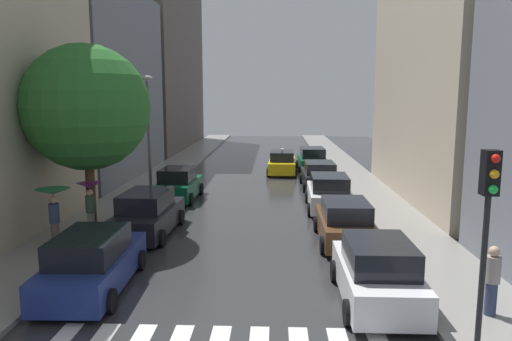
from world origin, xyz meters
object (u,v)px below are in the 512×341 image
Objects in this scene: parked_car_right_fourth at (319,176)px; pedestrian_near_tree at (90,197)px; street_tree_left at (86,108)px; parked_car_left_nearest at (93,263)px; taxi_midroad at (282,163)px; parked_car_left_third at (178,185)px; pedestrian_foreground at (53,203)px; parked_car_right_nearest at (377,273)px; parked_car_right_second at (345,223)px; parked_car_right_third at (329,193)px; parked_car_right_fifth at (312,160)px; traffic_light_right_corner at (488,208)px; parked_car_left_second at (148,214)px; lamp_post_left at (149,126)px; pedestrian_by_kerb at (492,279)px.

parked_car_right_fourth is 2.20× the size of pedestrian_near_tree.
street_tree_left is at bearing -100.56° from pedestrian_near_tree.
taxi_midroad is at bearing -16.73° from parked_car_left_nearest.
street_tree_left is at bearing 155.25° from taxi_midroad.
parked_car_left_third is 8.65m from parked_car_right_fourth.
pedestrian_foreground is at bearing 156.58° from taxi_midroad.
pedestrian_foreground reaches higher than parked_car_right_nearest.
parked_car_right_second is 5.32m from parked_car_right_third.
parked_car_right_fourth is at bearing 0.39° from parked_car_right_nearest.
parked_car_right_fifth is at bearing 59.04° from street_tree_left.
parked_car_right_fourth is at bearing -34.62° from pedestrian_foreground.
taxi_midroad is 24.84m from traffic_light_right_corner.
parked_car_right_fifth is at bearing -1.39° from parked_car_right_fourth.
parked_car_left_third is 1.98× the size of pedestrian_foreground.
parked_car_right_fifth is 1.04× the size of taxi_midroad.
pedestrian_foreground is (-10.47, -1.37, 0.99)m from parked_car_right_second.
parked_car_right_second is at bearing -93.47° from parked_car_left_second.
traffic_light_right_corner is (9.38, -3.41, 2.49)m from parked_car_left_nearest.
parked_car_left_nearest is at bearing -82.68° from lamp_post_left.
pedestrian_by_kerb reaches higher than parked_car_left_third.
parked_car_left_second is 1.07× the size of taxi_midroad.
parked_car_left_third is at bearing 32.21° from parked_car_right_nearest.
parked_car_right_third is at bearing 0.74° from parked_car_right_nearest.
pedestrian_by_kerb is at bearing -166.07° from taxi_midroad.
taxi_midroad is (-2.13, 16.26, -0.01)m from parked_car_right_second.
parked_car_left_third reaches higher than parked_car_right_third.
street_tree_left reaches higher than traffic_light_right_corner.
parked_car_right_second is (7.82, 4.76, -0.03)m from parked_car_left_nearest.
parked_car_right_nearest is 2.41× the size of pedestrian_by_kerb.
lamp_post_left is at bearing 133.85° from parked_car_right_fifth.
traffic_light_right_corner is at bearing -37.66° from street_tree_left.
parked_car_left_second is 7.74m from parked_car_right_second.
pedestrian_near_tree is (-2.13, -0.44, 0.77)m from parked_car_left_second.
taxi_midroad is 17.93m from street_tree_left.
street_tree_left is at bearing 142.34° from traffic_light_right_corner.
street_tree_left is (-2.23, -0.06, 4.22)m from parked_car_left_second.
street_tree_left is (-10.03, -16.72, 4.22)m from parked_car_right_fifth.
parked_car_right_fifth is 1.07× the size of traffic_light_right_corner.
pedestrian_foreground is 13.91m from traffic_light_right_corner.
parked_car_right_third reaches higher than parked_car_right_fourth.
pedestrian_near_tree is at bearing 136.39° from parked_car_right_fourth.
parked_car_left_third is 0.98× the size of traffic_light_right_corner.
pedestrian_foreground is at bearing 36.54° from parked_car_left_nearest.
parked_car_right_fifth is 2.28× the size of pedestrian_near_tree.
street_tree_left is (-9.97, -10.28, 4.30)m from parked_car_right_fourth.
pedestrian_by_kerb reaches higher than parked_car_right_nearest.
parked_car_right_second is 0.67× the size of lamp_post_left.
parked_car_right_second reaches higher than parked_car_right_fourth.
parked_car_left_second is 4.77m from street_tree_left.
pedestrian_near_tree is 14.31m from traffic_light_right_corner.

